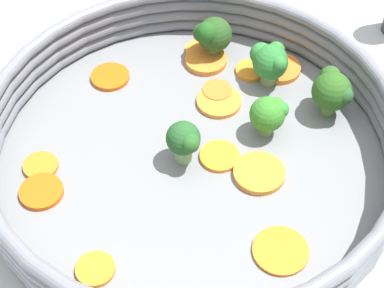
{
  "coord_description": "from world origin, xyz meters",
  "views": [
    {
      "loc": [
        -0.04,
        0.36,
        0.45
      ],
      "look_at": [
        0.0,
        0.0,
        0.03
      ],
      "focal_mm": 60.0,
      "sensor_mm": 36.0,
      "label": 1
    }
  ],
  "objects": [
    {
      "name": "broccoli_floret_2",
      "position": [
        -0.12,
        -0.07,
        0.04
      ],
      "size": [
        0.04,
        0.04,
        0.05
      ],
      "color": "#689845",
      "rests_on": "skillet"
    },
    {
      "name": "broccoli_floret_1",
      "position": [
        0.01,
        0.01,
        0.04
      ],
      "size": [
        0.03,
        0.03,
        0.04
      ],
      "color": "#81AD67",
      "rests_on": "skillet"
    },
    {
      "name": "skillet_rim_wall",
      "position": [
        0.0,
        0.0,
        0.04
      ],
      "size": [
        0.36,
        0.36,
        0.05
      ],
      "color": "slate",
      "rests_on": "skillet"
    },
    {
      "name": "skillet_rivet_left",
      "position": [
        0.09,
        0.14,
        0.02
      ],
      "size": [
        0.01,
        0.01,
        0.01
      ],
      "primitive_type": "sphere",
      "color": "gray",
      "rests_on": "skillet"
    },
    {
      "name": "carrot_slice_2",
      "position": [
        -0.02,
        -0.07,
        0.01
      ],
      "size": [
        0.04,
        0.04,
        0.0
      ],
      "primitive_type": "cylinder",
      "rotation": [
        0.0,
        0.0,
        4.71
      ],
      "color": "orange",
      "rests_on": "skillet"
    },
    {
      "name": "carrot_slice_6",
      "position": [
        -0.05,
        -0.11,
        0.01
      ],
      "size": [
        0.04,
        0.04,
        0.0
      ],
      "primitive_type": "cylinder",
      "rotation": [
        0.0,
        0.0,
        5.08
      ],
      "color": "orange",
      "rests_on": "skillet"
    },
    {
      "name": "broccoli_floret_3",
      "position": [
        -0.06,
        -0.04,
        0.04
      ],
      "size": [
        0.03,
        0.03,
        0.04
      ],
      "color": "#779B57",
      "rests_on": "skillet"
    },
    {
      "name": "carrot_slice_4",
      "position": [
        -0.06,
        0.02,
        0.01
      ],
      "size": [
        0.06,
        0.06,
        0.01
      ],
      "primitive_type": "cylinder",
      "rotation": [
        0.0,
        0.0,
        0.75
      ],
      "color": "orange",
      "rests_on": "skillet"
    },
    {
      "name": "ground_plane",
      "position": [
        0.0,
        0.0,
        0.0
      ],
      "size": [
        4.0,
        4.0,
        0.0
      ],
      "primitive_type": "plane",
      "color": "#B5BBBA"
    },
    {
      "name": "carrot_slice_8",
      "position": [
        0.06,
        0.12,
        0.01
      ],
      "size": [
        0.04,
        0.04,
        0.0
      ],
      "primitive_type": "cylinder",
      "rotation": [
        0.0,
        0.0,
        2.81
      ],
      "color": "orange",
      "rests_on": "skillet"
    },
    {
      "name": "carrot_slice_1",
      "position": [
        0.0,
        -0.12,
        0.01
      ],
      "size": [
        0.04,
        0.04,
        0.01
      ],
      "primitive_type": "cylinder",
      "rotation": [
        0.0,
        0.0,
        1.53
      ],
      "color": "orange",
      "rests_on": "skillet"
    },
    {
      "name": "carrot_slice_12",
      "position": [
        -0.02,
        -0.08,
        0.01
      ],
      "size": [
        0.03,
        0.03,
        0.01
      ],
      "primitive_type": "cylinder",
      "rotation": [
        0.0,
        0.0,
        2.95
      ],
      "color": "orange",
      "rests_on": "skillet"
    },
    {
      "name": "broccoli_floret_4",
      "position": [
        -0.0,
        -0.13,
        0.04
      ],
      "size": [
        0.04,
        0.04,
        0.05
      ],
      "color": "#628448",
      "rests_on": "skillet"
    },
    {
      "name": "carrot_slice_0",
      "position": [
        0.13,
        0.03,
        0.01
      ],
      "size": [
        0.03,
        0.03,
        0.0
      ],
      "primitive_type": "cylinder",
      "rotation": [
        0.0,
        0.0,
        3.07
      ],
      "color": "orange",
      "rests_on": "skillet"
    },
    {
      "name": "skillet",
      "position": [
        0.0,
        0.0,
        0.01
      ],
      "size": [
        0.35,
        0.35,
        0.01
      ],
      "primitive_type": "cylinder",
      "color": "gray",
      "rests_on": "ground_plane"
    },
    {
      "name": "carrot_slice_11",
      "position": [
        -0.07,
        -0.12,
        0.01
      ],
      "size": [
        0.06,
        0.06,
        0.01
      ],
      "primitive_type": "cylinder",
      "rotation": [
        0.0,
        0.0,
        5.6
      ],
      "color": "orange",
      "rests_on": "skillet"
    },
    {
      "name": "carrot_slice_5",
      "position": [
        0.09,
        -0.09,
        0.01
      ],
      "size": [
        0.05,
        0.05,
        0.0
      ],
      "primitive_type": "cylinder",
      "rotation": [
        0.0,
        0.0,
        4.32
      ],
      "color": "#E75C0F",
      "rests_on": "skillet"
    },
    {
      "name": "carrot_slice_9",
      "position": [
        0.12,
        0.06,
        0.01
      ],
      "size": [
        0.05,
        0.05,
        0.0
      ],
      "primitive_type": "cylinder",
      "rotation": [
        0.0,
        0.0,
        1.32
      ],
      "color": "#E65C10",
      "rests_on": "skillet"
    },
    {
      "name": "broccoli_floret_0",
      "position": [
        -0.06,
        -0.1,
        0.04
      ],
      "size": [
        0.04,
        0.04,
        0.04
      ],
      "color": "#7B9452",
      "rests_on": "skillet"
    },
    {
      "name": "carrot_slice_10",
      "position": [
        0.01,
        -0.14,
        0.01
      ],
      "size": [
        0.04,
        0.04,
        0.0
      ],
      "primitive_type": "cylinder",
      "rotation": [
        0.0,
        0.0,
        0.46
      ],
      "color": "orange",
      "rests_on": "skillet"
    },
    {
      "name": "carrot_slice_3",
      "position": [
        -0.08,
        0.09,
        0.01
      ],
      "size": [
        0.06,
        0.06,
        0.0
      ],
      "primitive_type": "cylinder",
      "rotation": [
        0.0,
        0.0,
        4.17
      ],
      "color": "orange",
      "rests_on": "skillet"
    },
    {
      "name": "carrot_slice_7",
      "position": [
        -0.02,
        -0.0,
        0.01
      ],
      "size": [
        0.04,
        0.04,
        0.0
      ],
      "primitive_type": "cylinder",
      "rotation": [
        0.0,
        0.0,
        3.07
      ],
      "color": "orange",
      "rests_on": "skillet"
    }
  ]
}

